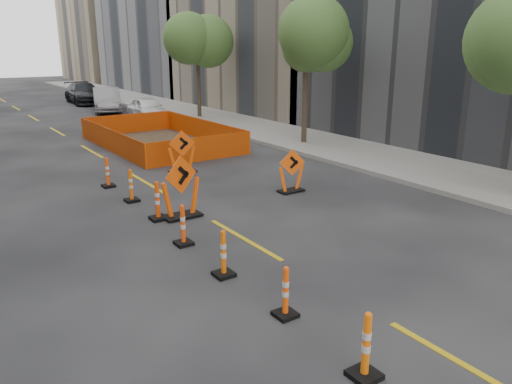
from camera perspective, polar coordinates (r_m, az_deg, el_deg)
ground_plane at (r=9.07m, az=12.84°, el=-13.11°), size 140.00×140.00×0.00m
sidewalk_right at (r=23.22m, az=6.62°, el=5.70°), size 4.00×90.00×0.15m
bld_right_c at (r=37.08m, az=4.37°, el=20.56°), size 12.00×16.00×14.00m
bld_right_e at (r=67.92m, az=-15.28°, el=19.10°), size 12.00×14.00×16.00m
tree_r_b at (r=22.41m, az=5.79°, el=16.79°), size 2.80×2.80×5.95m
tree_r_c at (r=30.77m, az=-6.73°, el=16.70°), size 2.80×2.80×5.95m
channelizer_2 at (r=7.23m, az=12.49°, el=-16.74°), size 0.40×0.40×1.02m
channelizer_3 at (r=8.50m, az=3.41°, el=-11.29°), size 0.36×0.36×0.92m
channelizer_4 at (r=9.87m, az=-3.75°, el=-6.99°), size 0.38×0.38×0.98m
channelizer_5 at (r=11.46m, az=-8.35°, el=-3.73°), size 0.38×0.38×0.97m
channelizer_6 at (r=13.17m, az=-11.19°, el=-0.97°), size 0.41×0.41×1.05m
channelizer_7 at (r=14.88m, az=-14.10°, el=0.73°), size 0.38×0.38×0.97m
channelizer_8 at (r=16.61m, az=-16.62°, el=2.17°), size 0.38×0.38×0.97m
chevron_sign_left at (r=13.16m, az=-8.59°, el=0.58°), size 1.25×0.92×1.68m
chevron_sign_center at (r=17.83m, az=-8.47°, el=4.57°), size 1.13×0.83×1.53m
chevron_sign_right at (r=15.38m, az=4.06°, el=2.44°), size 1.03×0.80×1.35m
safety_fence at (r=23.02m, az=-11.00°, el=6.46°), size 4.64×7.83×0.97m
parked_car_near at (r=31.19m, az=-12.30°, el=9.33°), size 1.74×3.98×1.33m
parked_car_mid at (r=35.53m, az=-16.68°, el=10.07°), size 2.91×5.07×1.58m
parked_car_far at (r=40.96m, az=-19.04°, el=10.63°), size 2.46×5.45×1.55m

